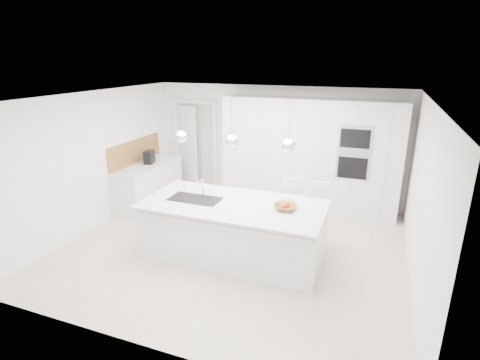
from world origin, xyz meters
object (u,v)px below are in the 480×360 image
at_px(island_base, 233,232).
at_px(bar_stool_left, 290,212).
at_px(espresso_machine, 149,157).
at_px(bar_stool_right, 317,216).
at_px(fruit_bowl, 285,207).

bearing_deg(island_base, bar_stool_left, 48.35).
distance_m(espresso_machine, bar_stool_right, 3.81).
xyz_separation_m(bar_stool_left, bar_stool_right, (0.46, 0.03, -0.01)).
bearing_deg(island_base, fruit_bowl, 5.88).
relative_size(bar_stool_left, bar_stool_right, 1.02).
distance_m(espresso_machine, bar_stool_left, 3.37).
height_order(fruit_bowl, bar_stool_right, bar_stool_right).
bearing_deg(bar_stool_right, island_base, -158.20).
distance_m(island_base, fruit_bowl, 0.97).
bearing_deg(bar_stool_left, bar_stool_right, -18.28).
relative_size(island_base, bar_stool_right, 2.57).
distance_m(island_base, bar_stool_right, 1.47).
relative_size(fruit_bowl, bar_stool_right, 0.31).
bearing_deg(espresso_machine, bar_stool_right, -21.86).
bearing_deg(bar_stool_left, espresso_machine, 144.97).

